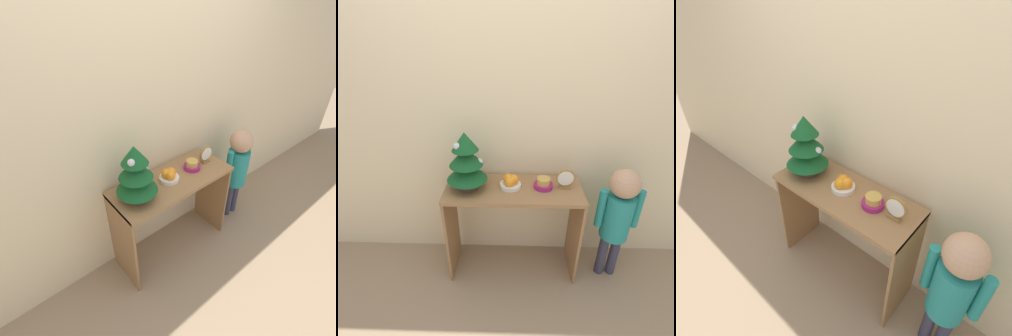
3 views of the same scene
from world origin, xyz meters
The scene contains 8 objects.
ground_plane centered at (0.00, 0.00, 0.00)m, with size 12.00×12.00×0.00m, color #997F60.
back_wall centered at (0.00, 0.46, 1.25)m, with size 7.00×0.05×2.50m, color beige.
console_table centered at (0.00, 0.21, 0.60)m, with size 1.02×0.41×0.81m.
mini_tree centered at (-0.34, 0.19, 1.03)m, with size 0.30×0.30×0.44m.
fruit_bowl centered at (-0.02, 0.22, 0.85)m, with size 0.16×0.16×0.10m.
singing_bowl centered at (0.22, 0.21, 0.84)m, with size 0.14×0.14×0.08m.
desk_clock centered at (0.38, 0.21, 0.89)m, with size 0.14×0.04×0.16m.
child_figure centered at (0.79, 0.15, 0.64)m, with size 0.33×0.22×1.00m.
Camera 1 is at (-1.07, -1.04, 2.09)m, focal length 28.00 mm.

